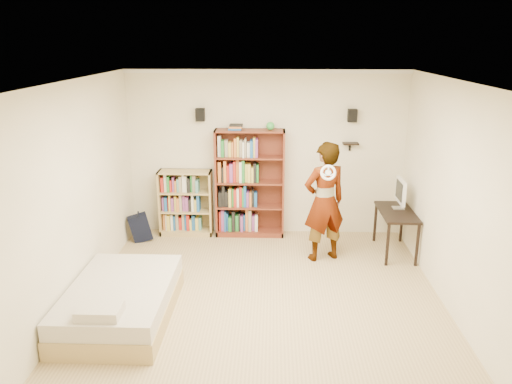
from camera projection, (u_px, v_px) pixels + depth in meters
ground at (262, 305)px, 6.16m from camera, size 4.50×5.00×0.01m
room_shell at (263, 167)px, 5.64m from camera, size 4.52×5.02×2.71m
crown_molding at (263, 85)px, 5.38m from camera, size 4.50×5.00×0.06m
speaker_left at (200, 115)px, 7.90m from camera, size 0.14×0.12×0.20m
speaker_right at (352, 116)px, 7.82m from camera, size 0.14×0.12×0.20m
wall_shelf at (351, 144)px, 7.96m from camera, size 0.25×0.16×0.02m
tall_bookshelf at (250, 184)px, 8.14m from camera, size 1.12×0.33×1.77m
low_bookshelf at (186, 203)px, 8.28m from camera, size 0.87×0.33×1.09m
computer_desk at (395, 232)px, 7.58m from camera, size 0.49×0.99×0.67m
imac at (399, 194)px, 7.54m from camera, size 0.16×0.47×0.46m
daybed at (121, 297)px, 5.82m from camera, size 1.16×1.78×0.53m
person at (324, 202)px, 7.22m from camera, size 0.76×0.64×1.78m
wii_wheel at (328, 173)px, 6.75m from camera, size 0.22×0.08×0.22m
navy_bag at (140, 227)px, 8.07m from camera, size 0.40×0.33×0.46m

